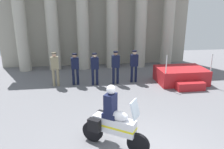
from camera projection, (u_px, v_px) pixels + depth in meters
name	position (u px, v px, depth m)	size (l,w,h in m)	color
colonnade_backdrop	(97.00, 14.00, 14.04)	(12.48, 1.59, 6.59)	#A49F91
reviewing_stand	(181.00, 76.00, 11.64)	(2.48, 2.25, 1.69)	#B21E23
officer_in_row_0	(55.00, 67.00, 10.99)	(0.41, 0.27, 1.73)	#847A5B
officer_in_row_1	(75.00, 67.00, 11.18)	(0.41, 0.27, 1.65)	black
officer_in_row_2	(95.00, 66.00, 11.14)	(0.41, 0.27, 1.67)	black
officer_in_row_3	(116.00, 65.00, 11.30)	(0.41, 0.27, 1.73)	black
officer_in_row_4	(134.00, 64.00, 11.58)	(0.41, 0.27, 1.71)	black
motorcycle_with_rider	(112.00, 122.00, 6.23)	(1.79, 1.31, 1.90)	black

